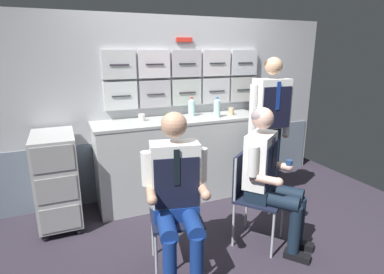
{
  "coord_description": "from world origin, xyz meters",
  "views": [
    {
      "loc": [
        -1.31,
        -2.23,
        1.74
      ],
      "look_at": [
        -0.21,
        0.37,
        0.97
      ],
      "focal_mm": 29.09,
      "sensor_mm": 36.0,
      "label": 1
    }
  ],
  "objects_px": {
    "sparkling_bottle_green": "(217,108)",
    "snack_banana": "(173,118)",
    "folding_chair_left": "(174,203)",
    "crew_member_left": "(177,189)",
    "crew_member_standing": "(270,120)",
    "service_trolley": "(57,178)",
    "paper_cup_blue": "(231,111)",
    "crew_member_right": "(269,172)",
    "folding_chair_right": "(250,188)"
  },
  "relations": [
    {
      "from": "crew_member_right",
      "to": "crew_member_standing",
      "type": "relative_size",
      "value": 0.76
    },
    {
      "from": "sparkling_bottle_green",
      "to": "paper_cup_blue",
      "type": "distance_m",
      "value": 0.25
    },
    {
      "from": "paper_cup_blue",
      "to": "snack_banana",
      "type": "height_order",
      "value": "paper_cup_blue"
    },
    {
      "from": "folding_chair_right",
      "to": "paper_cup_blue",
      "type": "xyz_separation_m",
      "value": [
        0.39,
        1.06,
        0.5
      ]
    },
    {
      "from": "service_trolley",
      "to": "paper_cup_blue",
      "type": "distance_m",
      "value": 2.1
    },
    {
      "from": "folding_chair_right",
      "to": "crew_member_right",
      "type": "bearing_deg",
      "value": -51.33
    },
    {
      "from": "folding_chair_right",
      "to": "sparkling_bottle_green",
      "type": "xyz_separation_m",
      "value": [
        0.16,
        1.0,
        0.57
      ]
    },
    {
      "from": "service_trolley",
      "to": "crew_member_left",
      "type": "relative_size",
      "value": 0.74
    },
    {
      "from": "crew_member_standing",
      "to": "crew_member_left",
      "type": "bearing_deg",
      "value": -152.13
    },
    {
      "from": "snack_banana",
      "to": "folding_chair_right",
      "type": "bearing_deg",
      "value": -71.18
    },
    {
      "from": "service_trolley",
      "to": "crew_member_left",
      "type": "distance_m",
      "value": 1.46
    },
    {
      "from": "sparkling_bottle_green",
      "to": "snack_banana",
      "type": "bearing_deg",
      "value": 171.73
    },
    {
      "from": "sparkling_bottle_green",
      "to": "crew_member_standing",
      "type": "bearing_deg",
      "value": -44.86
    },
    {
      "from": "crew_member_left",
      "to": "sparkling_bottle_green",
      "type": "bearing_deg",
      "value": 51.16
    },
    {
      "from": "crew_member_right",
      "to": "snack_banana",
      "type": "xyz_separation_m",
      "value": [
        -0.47,
        1.2,
        0.3
      ]
    },
    {
      "from": "crew_member_right",
      "to": "snack_banana",
      "type": "bearing_deg",
      "value": 111.24
    },
    {
      "from": "folding_chair_right",
      "to": "crew_member_left",
      "type": "bearing_deg",
      "value": -167.93
    },
    {
      "from": "folding_chair_right",
      "to": "crew_member_right",
      "type": "relative_size",
      "value": 0.67
    },
    {
      "from": "service_trolley",
      "to": "folding_chair_right",
      "type": "xyz_separation_m",
      "value": [
        1.65,
        -0.99,
        0.02
      ]
    },
    {
      "from": "crew_member_left",
      "to": "folding_chair_left",
      "type": "bearing_deg",
      "value": 78.33
    },
    {
      "from": "folding_chair_left",
      "to": "snack_banana",
      "type": "distance_m",
      "value": 1.25
    },
    {
      "from": "folding_chair_left",
      "to": "sparkling_bottle_green",
      "type": "distance_m",
      "value": 1.47
    },
    {
      "from": "sparkling_bottle_green",
      "to": "crew_member_left",
      "type": "bearing_deg",
      "value": -128.84
    },
    {
      "from": "folding_chair_right",
      "to": "crew_member_right",
      "type": "height_order",
      "value": "crew_member_right"
    },
    {
      "from": "crew_member_left",
      "to": "crew_member_standing",
      "type": "distance_m",
      "value": 1.58
    },
    {
      "from": "folding_chair_left",
      "to": "crew_member_left",
      "type": "distance_m",
      "value": 0.25
    },
    {
      "from": "crew_member_left",
      "to": "snack_banana",
      "type": "xyz_separation_m",
      "value": [
        0.41,
        1.24,
        0.28
      ]
    },
    {
      "from": "snack_banana",
      "to": "paper_cup_blue",
      "type": "bearing_deg",
      "value": -1.05
    },
    {
      "from": "folding_chair_left",
      "to": "paper_cup_blue",
      "type": "relative_size",
      "value": 9.93
    },
    {
      "from": "crew_member_right",
      "to": "paper_cup_blue",
      "type": "xyz_separation_m",
      "value": [
        0.29,
        1.19,
        0.32
      ]
    },
    {
      "from": "snack_banana",
      "to": "crew_member_right",
      "type": "bearing_deg",
      "value": -68.76
    },
    {
      "from": "folding_chair_left",
      "to": "service_trolley",
      "type": "bearing_deg",
      "value": 131.8
    },
    {
      "from": "service_trolley",
      "to": "snack_banana",
      "type": "xyz_separation_m",
      "value": [
        1.28,
        0.09,
        0.49
      ]
    },
    {
      "from": "service_trolley",
      "to": "crew_member_right",
      "type": "xyz_separation_m",
      "value": [
        1.75,
        -1.12,
        0.2
      ]
    },
    {
      "from": "service_trolley",
      "to": "folding_chair_right",
      "type": "relative_size",
      "value": 1.13
    },
    {
      "from": "crew_member_standing",
      "to": "snack_banana",
      "type": "distance_m",
      "value": 1.09
    },
    {
      "from": "folding_chair_left",
      "to": "sparkling_bottle_green",
      "type": "relative_size",
      "value": 3.59
    },
    {
      "from": "sparkling_bottle_green",
      "to": "snack_banana",
      "type": "distance_m",
      "value": 0.54
    },
    {
      "from": "crew_member_standing",
      "to": "snack_banana",
      "type": "bearing_deg",
      "value": 151.95
    },
    {
      "from": "crew_member_standing",
      "to": "folding_chair_left",
      "type": "bearing_deg",
      "value": -156.91
    },
    {
      "from": "folding_chair_right",
      "to": "snack_banana",
      "type": "bearing_deg",
      "value": 108.82
    },
    {
      "from": "folding_chair_right",
      "to": "snack_banana",
      "type": "distance_m",
      "value": 1.23
    },
    {
      "from": "crew_member_left",
      "to": "crew_member_right",
      "type": "relative_size",
      "value": 1.02
    },
    {
      "from": "crew_member_right",
      "to": "paper_cup_blue",
      "type": "distance_m",
      "value": 1.26
    },
    {
      "from": "snack_banana",
      "to": "sparkling_bottle_green",
      "type": "bearing_deg",
      "value": -8.27
    },
    {
      "from": "crew_member_left",
      "to": "sparkling_bottle_green",
      "type": "height_order",
      "value": "crew_member_left"
    },
    {
      "from": "service_trolley",
      "to": "paper_cup_blue",
      "type": "height_order",
      "value": "paper_cup_blue"
    },
    {
      "from": "paper_cup_blue",
      "to": "crew_member_left",
      "type": "bearing_deg",
      "value": -133.55
    },
    {
      "from": "crew_member_standing",
      "to": "sparkling_bottle_green",
      "type": "height_order",
      "value": "crew_member_standing"
    },
    {
      "from": "folding_chair_right",
      "to": "crew_member_standing",
      "type": "bearing_deg",
      "value": 43.26
    }
  ]
}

